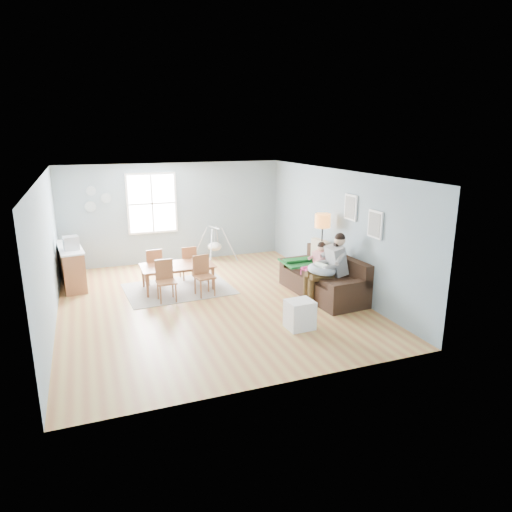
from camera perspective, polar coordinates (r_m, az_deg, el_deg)
name	(u,v)px	position (r m, az deg, el deg)	size (l,w,h in m)	color
room	(206,188)	(9.17, -6.23, 8.48)	(8.40, 9.40, 3.90)	#AE6B3D
window	(152,203)	(12.53, -12.87, 6.42)	(1.32, 0.08, 1.62)	white
pictures	(362,216)	(9.52, 13.16, 4.94)	(0.05, 1.34, 0.74)	white
wall_plates	(96,199)	(12.40, -19.39, 6.70)	(0.67, 0.02, 0.66)	#99B2B8
sofa	(325,281)	(10.17, 8.63, -3.09)	(1.13, 2.31, 0.91)	black
green_throw	(304,262)	(10.65, 6.08, -0.72)	(1.02, 0.83, 0.04)	#125224
beige_pillow	(320,251)	(10.62, 8.04, 0.57)	(0.15, 0.54, 0.54)	beige
father	(329,265)	(9.70, 9.07, -1.15)	(1.03, 0.48, 1.46)	gray
nursing_pillow	(322,270)	(9.63, 8.22, -1.70)	(0.59, 0.59, 0.16)	#ACC4D7
infant	(321,266)	(9.64, 8.11, -1.20)	(0.21, 0.40, 0.14)	white
toddler	(317,259)	(10.16, 7.67, -0.39)	(0.61, 0.35, 0.93)	silver
floor_lamp	(322,227)	(10.38, 8.31, 3.61)	(0.35, 0.35, 1.72)	black
storage_cube	(299,315)	(8.43, 5.44, -7.30)	(0.50, 0.44, 0.53)	white
rug	(179,289)	(10.65, -9.66, -4.06)	(2.34, 1.78, 0.01)	#9B958E
dining_table	(178,277)	(10.56, -9.73, -2.63)	(1.63, 0.91, 0.57)	brown
chair_sw	(165,278)	(9.87, -11.25, -2.70)	(0.41, 0.41, 0.88)	brown
chair_se	(203,273)	(10.08, -6.65, -2.12)	(0.46, 0.46, 0.88)	brown
chair_nw	(154,264)	(10.96, -12.67, -1.04)	(0.43, 0.43, 0.87)	brown
chair_ne	(188,261)	(11.15, -8.45, -0.63)	(0.41, 0.41, 0.84)	brown
counter	(72,266)	(11.48, -22.05, -1.12)	(0.66, 1.71, 0.94)	brown
monitor	(71,243)	(11.03, -22.15, 1.53)	(0.36, 0.35, 0.30)	silver
baby_swing	(215,246)	(12.74, -5.19, 1.26)	(1.16, 1.18, 0.95)	silver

